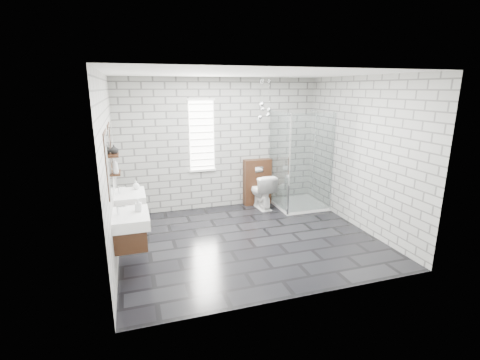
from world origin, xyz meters
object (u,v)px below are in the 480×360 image
shower_enclosure (298,185)px  vanity_left (128,220)px  toilet (261,191)px  vanity_right (128,199)px  cistern_panel (257,182)px

shower_enclosure → vanity_left: bearing=-153.6°
shower_enclosure → toilet: 0.78m
vanity_left → toilet: 3.35m
vanity_right → cistern_panel: 2.96m
vanity_right → cistern_panel: (2.69, 1.21, -0.26)m
shower_enclosure → vanity_right: bearing=-168.5°
vanity_left → shower_enclosure: 3.81m
vanity_left → cistern_panel: (2.69, 2.21, -0.26)m
vanity_left → vanity_right: 1.00m
vanity_right → toilet: 2.88m
vanity_right → shower_enclosure: 3.49m
vanity_right → shower_enclosure: shower_enclosure is taller
vanity_left → toilet: vanity_left is taller
vanity_right → cistern_panel: bearing=24.2°
cistern_panel → shower_enclosure: (0.72, -0.52, 0.00)m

